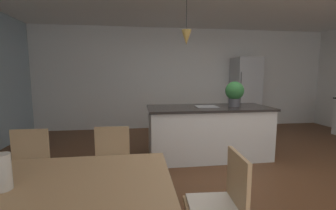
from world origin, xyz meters
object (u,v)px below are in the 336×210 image
at_px(dining_table, 28,194).
at_px(kitchen_island, 208,131).
at_px(chair_kitchen_end, 220,205).
at_px(potted_plant_on_island, 235,92).
at_px(refrigerator, 245,93).
at_px(chair_far_right, 111,165).
at_px(vase_on_dining_table, 2,172).
at_px(chair_far_left, 26,170).

relative_size(dining_table, kitchen_island, 0.90).
xyz_separation_m(chair_kitchen_end, potted_plant_on_island, (1.09, 2.22, 0.67)).
relative_size(dining_table, chair_kitchen_end, 2.19).
bearing_deg(refrigerator, chair_far_right, -133.48).
distance_m(dining_table, potted_plant_on_island, 3.31).
height_order(kitchen_island, vase_on_dining_table, vase_on_dining_table).
bearing_deg(chair_kitchen_end, kitchen_island, 74.20).
relative_size(chair_far_right, potted_plant_on_island, 2.00).
distance_m(chair_far_left, refrigerator, 5.30).
bearing_deg(chair_far_left, chair_far_right, -0.00).
bearing_deg(kitchen_island, chair_kitchen_end, -105.80).
bearing_deg(potted_plant_on_island, chair_kitchen_end, -116.11).
height_order(dining_table, chair_kitchen_end, chair_kitchen_end).
height_order(dining_table, potted_plant_on_island, potted_plant_on_island).
xyz_separation_m(refrigerator, potted_plant_on_island, (-1.22, -2.04, 0.19)).
height_order(potted_plant_on_island, vase_on_dining_table, potted_plant_on_island).
relative_size(chair_far_right, chair_kitchen_end, 1.00).
distance_m(chair_far_right, chair_far_left, 0.86).
bearing_deg(chair_far_left, potted_plant_on_island, 25.27).
xyz_separation_m(chair_far_left, vase_on_dining_table, (0.31, -0.91, 0.36)).
bearing_deg(vase_on_dining_table, dining_table, 16.53).
xyz_separation_m(dining_table, refrigerator, (3.63, 4.25, 0.30)).
height_order(chair_far_right, vase_on_dining_table, vase_on_dining_table).
relative_size(chair_kitchen_end, potted_plant_on_island, 2.00).
xyz_separation_m(potted_plant_on_island, vase_on_dining_table, (-2.53, -2.25, -0.31)).
bearing_deg(vase_on_dining_table, chair_far_right, 58.92).
height_order(dining_table, refrigerator, refrigerator).
relative_size(chair_kitchen_end, vase_on_dining_table, 3.75).
bearing_deg(chair_far_left, vase_on_dining_table, -71.26).
height_order(chair_far_right, potted_plant_on_island, potted_plant_on_island).
bearing_deg(vase_on_dining_table, refrigerator, 48.82).
distance_m(kitchen_island, refrigerator, 2.69).
xyz_separation_m(dining_table, chair_far_right, (0.43, 0.88, -0.19)).
relative_size(chair_kitchen_end, chair_far_left, 1.00).
distance_m(dining_table, chair_far_left, 0.99).
bearing_deg(chair_kitchen_end, chair_far_right, 135.41).
bearing_deg(chair_kitchen_end, potted_plant_on_island, 63.89).
xyz_separation_m(chair_far_left, kitchen_island, (2.38, 1.34, -0.01)).
bearing_deg(chair_far_left, chair_kitchen_end, -26.68).
bearing_deg(potted_plant_on_island, dining_table, -137.41).
relative_size(chair_far_left, kitchen_island, 0.41).
xyz_separation_m(chair_far_right, kitchen_island, (1.52, 1.34, -0.01)).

